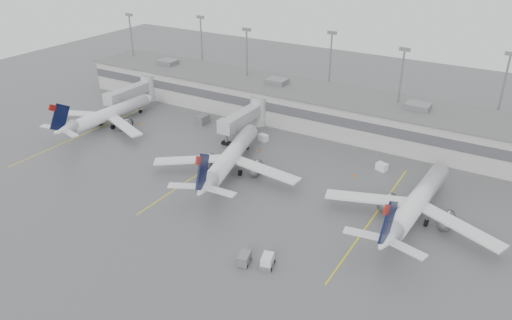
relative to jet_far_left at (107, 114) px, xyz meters
The scene contains 18 objects.
ground 59.30m from the jet_far_left, 30.52° to the right, with size 260.00×260.00×0.00m, color #4B4B4E.
terminal 58.15m from the jet_far_left, 28.68° to the left, with size 152.00×17.00×9.45m.
light_masts 61.77m from the jet_far_left, 33.43° to the left, with size 142.40×8.00×20.60m.
jet_bridge_left 16.29m from the jet_far_left, 105.99° to the left, with size 4.00×17.20×7.00m.
jet_bridge_right 34.30m from the jet_far_left, 27.15° to the left, with size 4.00×17.20×7.00m.
stand_markings 51.47m from the jet_far_left, ahead, with size 105.25×40.00×0.01m.
jet_far_left is the anchor object (origin of this frame).
jet_mid_left 38.91m from the jet_far_left, ahead, with size 29.05×32.97×10.86m.
jet_mid_right 74.64m from the jet_far_left, ahead, with size 29.92×33.61×10.87m.
baggage_tug 65.28m from the jet_far_left, 24.08° to the right, with size 2.45×3.18×1.82m.
baggage_cart 62.89m from the jet_far_left, 26.27° to the right, with size 2.12×2.90×1.68m.
gse_uld_a 14.81m from the jet_far_left, 104.83° to the left, with size 2.51×1.68×1.78m, color white.
gse_uld_b 38.47m from the jet_far_left, 18.11° to the left, with size 2.15×1.44×1.53m, color white.
gse_uld_c 65.26m from the jet_far_left, 10.29° to the left, with size 2.18×1.45×1.54m, color white.
gse_loader 22.89m from the jet_far_left, 35.89° to the left, with size 2.12×3.39×2.12m, color slate.
cone_a 7.69m from the jet_far_left, 39.04° to the left, with size 0.48×0.48×0.76m, color #FF6E05.
cone_b 39.41m from the jet_far_left, ahead, with size 0.40×0.40×0.63m, color #FF6E05.
cone_c 60.81m from the jet_far_left, ahead, with size 0.48×0.48×0.76m, color #FF6E05.
Camera 1 is at (37.18, -47.58, 46.21)m, focal length 35.00 mm.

